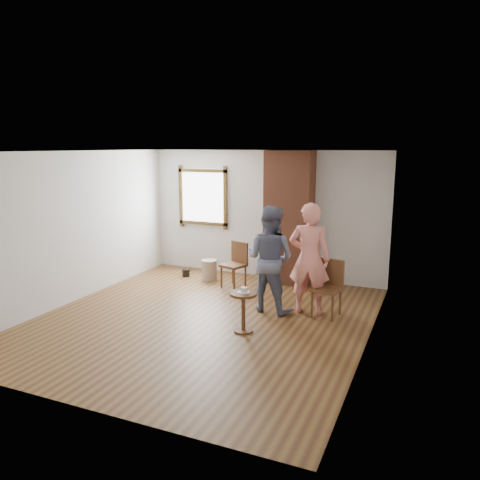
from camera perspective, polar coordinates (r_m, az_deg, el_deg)
name	(u,v)px	position (r m, az deg, el deg)	size (l,w,h in m)	color
ground	(203,319)	(7.48, -4.50, -9.62)	(5.50, 5.50, 0.00)	brown
room_shell	(216,201)	(7.60, -2.97, 4.81)	(5.04, 5.52, 2.62)	silver
brick_chimney	(289,218)	(9.18, 5.99, 2.69)	(0.90, 0.50, 2.60)	brown
stoneware_crock	(209,270)	(9.57, -3.77, -3.63)	(0.31, 0.31, 0.40)	tan
dark_pot	(186,273)	(9.86, -6.62, -3.97)	(0.16, 0.16, 0.16)	black
dining_chair_left	(236,262)	(9.00, -0.51, -2.70)	(0.51, 0.51, 0.87)	brown
dining_chair_right	(329,285)	(7.63, 10.74, -5.37)	(0.48, 0.48, 0.90)	brown
side_table	(243,305)	(6.86, 0.41, -7.99)	(0.40, 0.40, 0.60)	brown
cake_plate	(243,292)	(6.79, 0.41, -6.39)	(0.18, 0.18, 0.01)	white
cake_slice	(244,290)	(6.78, 0.49, -6.12)	(0.08, 0.07, 0.06)	white
man	(270,259)	(7.63, 3.66, -2.31)	(0.85, 0.66, 1.75)	#151D3B
person_pink	(309,259)	(7.55, 8.45, -2.29)	(0.66, 0.43, 1.82)	#FB8D7D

